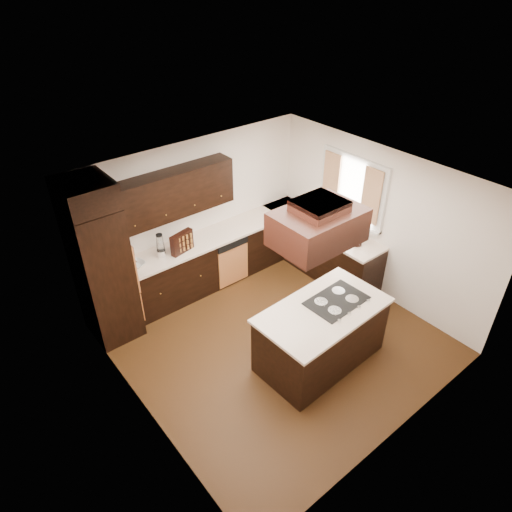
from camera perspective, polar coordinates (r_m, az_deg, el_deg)
name	(u,v)px	position (r m, az deg, el deg)	size (l,w,h in m)	color
floor	(276,340)	(6.97, 2.51, -10.39)	(4.20, 4.20, 0.02)	#533014
ceiling	(281,186)	(5.52, 3.16, 8.70)	(4.20, 4.20, 0.02)	white
wall_back	(194,213)	(7.61, -7.80, 5.29)	(4.20, 0.02, 2.50)	silver
wall_front	(411,363)	(5.18, 18.79, -12.54)	(4.20, 0.02, 2.50)	silver
wall_left	(135,342)	(5.31, -14.85, -10.34)	(0.02, 4.20, 2.50)	silver
wall_right	(378,223)	(7.53, 14.97, 4.03)	(0.02, 4.20, 2.50)	silver
oven_column	(104,274)	(6.78, -18.52, -2.15)	(0.65, 0.75, 2.12)	black
wall_oven_face	(126,262)	(6.84, -15.96, -0.69)	(0.05, 0.62, 0.78)	#D47E44
base_cabinets_back	(209,261)	(7.82, -5.92, -0.68)	(2.93, 0.60, 0.88)	black
base_cabinets_right	(319,248)	(8.20, 7.93, 0.96)	(0.60, 2.40, 0.88)	black
countertop_back	(208,239)	(7.56, -6.05, 2.14)	(2.93, 0.63, 0.04)	beige
countertop_right	(321,226)	(7.95, 8.11, 3.70)	(0.63, 2.40, 0.04)	beige
upper_cabinets	(173,194)	(7.03, -10.33, 7.66)	(2.00, 0.34, 0.72)	black
dishwasher_front	(233,265)	(7.78, -2.90, -1.14)	(0.60, 0.05, 0.72)	#D47E44
window_frame	(352,189)	(7.61, 11.97, 8.20)	(0.06, 1.32, 1.12)	silver
window_pane	(354,188)	(7.63, 12.11, 8.26)	(0.00, 1.20, 1.00)	white
curtain_left	(371,196)	(7.31, 14.20, 7.26)	(0.02, 0.34, 0.90)	beige
curtain_right	(331,179)	(7.79, 9.37, 9.52)	(0.02, 0.34, 0.90)	beige
sink_rim	(337,233)	(7.76, 10.05, 2.86)	(0.52, 0.84, 0.01)	silver
island	(321,336)	(6.44, 8.09, -9.85)	(1.72, 0.94, 0.88)	black
island_top	(323,310)	(6.13, 8.43, -6.73)	(1.79, 1.00, 0.04)	beige
cooktop	(337,300)	(6.28, 10.03, -5.50)	(0.82, 0.54, 0.01)	black
range_hood	(318,227)	(5.40, 7.73, 3.62)	(1.05, 0.72, 0.42)	black
hood_duct	(320,206)	(5.27, 7.95, 6.20)	(0.55, 0.50, 0.13)	black
blender_base	(161,253)	(7.19, -11.74, 0.39)	(0.15, 0.15, 0.10)	silver
blender_pitcher	(160,243)	(7.10, -11.90, 1.60)	(0.13, 0.13, 0.26)	silver
spice_rack	(182,242)	(7.17, -9.25, 1.69)	(0.40, 0.10, 0.34)	black
mixing_bowl	(136,265)	(7.04, -14.79, -1.04)	(0.26, 0.26, 0.06)	silver
soap_bottle	(314,218)	(7.95, 7.23, 4.70)	(0.08, 0.08, 0.18)	silver
paper_towel	(357,239)	(7.45, 12.56, 2.13)	(0.11, 0.11, 0.23)	silver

